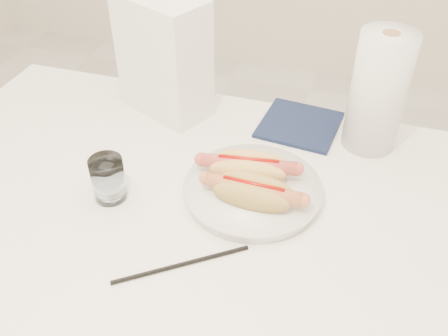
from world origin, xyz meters
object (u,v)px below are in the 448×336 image
(table, at_px, (190,231))
(paper_towel_roll, at_px, (378,92))
(hotdog_right, at_px, (253,192))
(hotdog_left, at_px, (248,167))
(plate, at_px, (253,191))
(water_glass, at_px, (108,179))
(napkin_box, at_px, (164,56))

(table, xyz_separation_m, paper_towel_roll, (0.29, 0.30, 0.18))
(hotdog_right, bearing_deg, hotdog_left, 114.30)
(plate, distance_m, water_glass, 0.27)
(table, xyz_separation_m, water_glass, (-0.15, -0.01, 0.10))
(hotdog_left, relative_size, water_glass, 2.12)
(table, distance_m, paper_towel_roll, 0.46)
(napkin_box, xyz_separation_m, paper_towel_roll, (0.46, -0.00, -0.01))
(table, height_order, hotdog_right, hotdog_right)
(hotdog_left, xyz_separation_m, paper_towel_roll, (0.21, 0.21, 0.08))
(plate, height_order, water_glass, water_glass)
(plate, height_order, hotdog_right, hotdog_right)
(plate, height_order, paper_towel_roll, paper_towel_roll)
(napkin_box, bearing_deg, hotdog_left, -15.35)
(table, bearing_deg, hotdog_right, 15.01)
(table, bearing_deg, water_glass, -175.16)
(plate, distance_m, hotdog_right, 0.05)
(water_glass, distance_m, paper_towel_roll, 0.55)
(hotdog_left, xyz_separation_m, napkin_box, (-0.25, 0.21, 0.09))
(hotdog_left, distance_m, paper_towel_roll, 0.31)
(hotdog_left, height_order, hotdog_right, same)
(table, height_order, water_glass, water_glass)
(table, height_order, hotdog_left, hotdog_left)
(plate, relative_size, napkin_box, 0.94)
(hotdog_left, height_order, paper_towel_roll, paper_towel_roll)
(hotdog_left, xyz_separation_m, water_glass, (-0.24, -0.11, -0.00))
(hotdog_right, distance_m, water_glass, 0.27)
(hotdog_left, height_order, napkin_box, napkin_box)
(plate, distance_m, paper_towel_roll, 0.32)
(hotdog_right, relative_size, napkin_box, 0.67)
(water_glass, bearing_deg, paper_towel_roll, 35.37)
(water_glass, relative_size, paper_towel_roll, 0.34)
(hotdog_right, xyz_separation_m, paper_towel_roll, (0.18, 0.27, 0.08))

